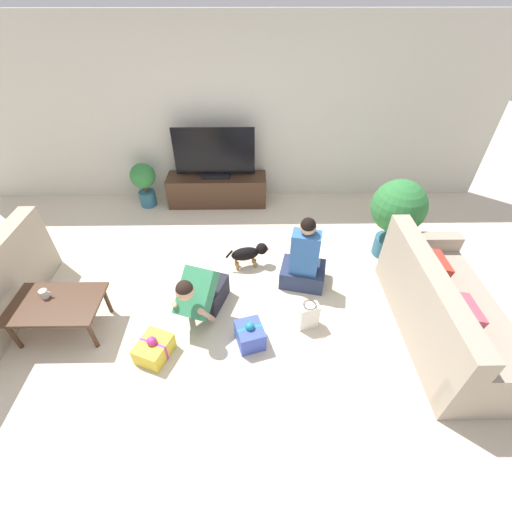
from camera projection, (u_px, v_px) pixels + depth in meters
ground_plane at (211, 312)px, 3.87m from camera, size 16.00×16.00×0.00m
wall_back at (219, 116)px, 5.03m from camera, size 8.40×0.06×2.60m
sofa_right at (444, 312)px, 3.48m from camera, size 0.85×1.90×0.86m
coffee_table at (56, 306)px, 3.47m from camera, size 0.90×0.59×0.41m
tv_console at (217, 190)px, 5.50m from camera, size 1.55×0.43×0.47m
tv at (214, 156)px, 5.13m from camera, size 1.21×0.20×0.77m
potted_plant_back_left at (144, 181)px, 5.33m from camera, size 0.38×0.38×0.71m
potted_plant_corner_right at (398, 211)px, 4.22m from camera, size 0.67×0.67×1.07m
person_kneeling at (202, 293)px, 3.64m from camera, size 0.55×0.83×0.77m
person_sitting at (304, 262)px, 4.01m from camera, size 0.60×0.56×0.97m
dog at (249, 253)px, 4.34m from camera, size 0.55×0.24×0.32m
gift_box_a at (250, 335)px, 3.48m from camera, size 0.33×0.35×0.31m
gift_box_b at (154, 349)px, 3.38m from camera, size 0.39×0.42×0.27m
gift_bag_a at (308, 316)px, 3.63m from camera, size 0.24×0.17×0.34m
mug at (44, 294)px, 3.47m from camera, size 0.12×0.08×0.09m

